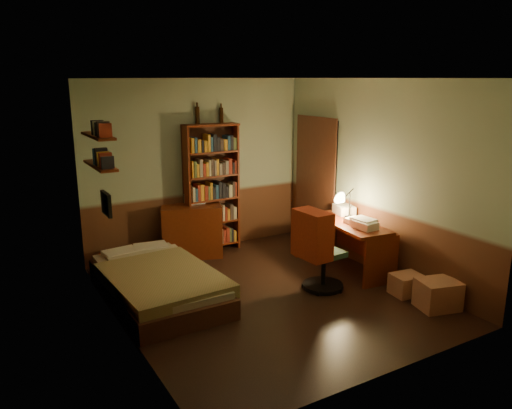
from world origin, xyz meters
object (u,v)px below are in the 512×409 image
desk_lamp (350,196)px  office_chair (324,251)px  bed (157,272)px  mini_stereo (195,198)px  cardboard_box_b (407,284)px  bookshelf (212,189)px  desk (348,246)px  cardboard_box_a (438,294)px  dresser (192,231)px

desk_lamp → office_chair: (-0.83, -0.51, -0.52)m
bed → desk_lamp: size_ratio=3.38×
mini_stereo → cardboard_box_b: (1.62, -2.75, -0.72)m
cardboard_box_b → bookshelf: bearing=116.5°
bed → cardboard_box_b: 3.08m
mini_stereo → desk_lamp: 2.30m
desk → cardboard_box_a: desk is taller
bed → office_chair: size_ratio=2.12×
bed → desk: size_ratio=1.61×
desk_lamp → office_chair: 1.10m
desk_lamp → dresser: bearing=133.1°
bed → office_chair: (1.90, -0.83, 0.18)m
dresser → mini_stereo: bearing=67.3°
desk_lamp → cardboard_box_a: 1.84m
mini_stereo → office_chair: bearing=-73.2°
bed → mini_stereo: bearing=49.3°
bookshelf → desk_lamp: size_ratio=3.14×
mini_stereo → bed: bearing=-135.8°
bed → dresser: 1.46m
dresser → office_chair: 2.17m
desk_lamp → cardboard_box_b: desk_lamp is taller
dresser → bed: bearing=-110.1°
bookshelf → mini_stereo: bearing=176.3°
office_chair → desk_lamp: bearing=28.3°
bed → office_chair: 2.08m
desk → cardboard_box_b: (0.10, -0.99, -0.22)m
office_chair → bed: bearing=153.2°
desk_lamp → cardboard_box_b: bearing=-100.4°
bed → cardboard_box_a: bearing=-36.3°
cardboard_box_a → cardboard_box_b: size_ratio=1.24×
office_chair → cardboard_box_b: bearing=-44.1°
desk → cardboard_box_a: bearing=-78.7°
cardboard_box_b → desk: bearing=95.7°
bookshelf → office_chair: size_ratio=1.97×
cardboard_box_a → desk: bearing=94.6°
mini_stereo → desk: size_ratio=0.20×
desk → office_chair: office_chair is taller
mini_stereo → cardboard_box_b: bearing=-64.9°
bed → desk_lamp: 2.84m
mini_stereo → cardboard_box_a: 3.66m
bed → desk: desk is taller
bed → dresser: (0.94, 1.12, 0.08)m
office_chair → cardboard_box_b: 1.09m
mini_stereo → bookshelf: (0.27, -0.04, 0.13)m
dresser → bookshelf: size_ratio=0.45×
bed → mini_stereo: size_ratio=8.04×
desk → office_chair: size_ratio=1.32×
cardboard_box_b → bed: bearing=150.6°
mini_stereo → office_chair: 2.27m
cardboard_box_a → bookshelf: bearing=113.4°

